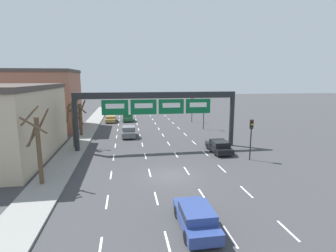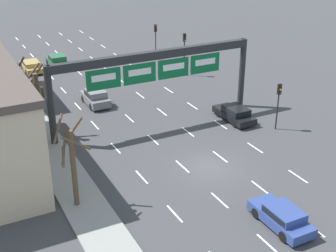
% 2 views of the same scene
% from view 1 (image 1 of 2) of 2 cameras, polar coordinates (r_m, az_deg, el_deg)
% --- Properties ---
extents(ground_plane, '(220.00, 220.00, 0.00)m').
position_cam_1_polar(ground_plane, '(22.52, 0.47, -10.79)').
color(ground_plane, '#3D3D3F').
extents(sidewalk_left, '(2.80, 110.00, 0.15)m').
position_cam_1_polar(sidewalk_left, '(23.05, -24.40, -11.06)').
color(sidewalk_left, gray).
rests_on(sidewalk_left, ground_plane).
extents(lane_dashes, '(10.02, 67.00, 0.01)m').
position_cam_1_polar(lane_dashes, '(35.33, -3.19, -2.95)').
color(lane_dashes, white).
rests_on(lane_dashes, ground_plane).
extents(sign_gantry, '(18.65, 0.70, 6.59)m').
position_cam_1_polar(sign_gantry, '(29.93, -2.36, 4.70)').
color(sign_gantry, '#232628').
rests_on(sign_gantry, ground_plane).
extents(building_near, '(9.44, 16.21, 7.49)m').
position_cam_1_polar(building_near, '(31.30, -32.68, 0.68)').
color(building_near, '#C6B293').
rests_on(building_near, ground_plane).
extents(building_far, '(10.91, 10.22, 9.49)m').
position_cam_1_polar(building_far, '(46.52, -25.81, 5.17)').
color(building_far, '#9E6651').
rests_on(building_far, ground_plane).
extents(car_gold, '(1.88, 4.65, 1.22)m').
position_cam_1_polar(car_gold, '(50.60, -12.32, 1.64)').
color(car_gold, '#A88947').
rests_on(car_gold, ground_plane).
extents(car_green, '(1.95, 4.01, 1.44)m').
position_cam_1_polar(car_green, '(50.83, -8.73, 1.91)').
color(car_green, '#235B38').
rests_on(car_green, ground_plane).
extents(car_grey, '(1.87, 4.05, 1.55)m').
position_cam_1_polar(car_grey, '(37.01, -8.55, -1.15)').
color(car_grey, slate).
rests_on(car_grey, ground_plane).
extents(car_blue, '(1.83, 4.27, 1.31)m').
position_cam_1_polar(car_blue, '(15.15, 6.15, -19.03)').
color(car_blue, navy).
rests_on(car_blue, ground_plane).
extents(car_black, '(1.84, 4.49, 1.34)m').
position_cam_1_polar(car_black, '(29.70, 11.06, -4.28)').
color(car_black, black).
rests_on(car_black, ground_plane).
extents(traffic_light_near_gantry, '(0.30, 0.35, 4.87)m').
position_cam_1_polar(traffic_light_near_gantry, '(42.33, 7.82, 3.94)').
color(traffic_light_near_gantry, black).
rests_on(traffic_light_near_gantry, ground_plane).
extents(traffic_light_mid_block, '(0.30, 0.35, 4.48)m').
position_cam_1_polar(traffic_light_mid_block, '(49.22, 5.26, 4.58)').
color(traffic_light_mid_block, black).
rests_on(traffic_light_mid_block, ground_plane).
extents(traffic_light_far_end, '(0.30, 0.35, 4.11)m').
position_cam_1_polar(traffic_light_far_end, '(27.21, 17.68, -1.09)').
color(traffic_light_far_end, black).
rests_on(traffic_light_far_end, ground_plane).
extents(tree_bare_closest, '(1.75, 1.93, 5.44)m').
position_cam_1_polar(tree_bare_closest, '(38.92, -18.56, 1.98)').
color(tree_bare_closest, brown).
rests_on(tree_bare_closest, sidewalk_left).
extents(tree_bare_second, '(2.08, 2.10, 5.94)m').
position_cam_1_polar(tree_bare_second, '(21.95, -26.47, -3.54)').
color(tree_bare_second, brown).
rests_on(tree_bare_second, sidewalk_left).
extents(tree_bare_third, '(1.73, 1.51, 6.01)m').
position_cam_1_polar(tree_bare_third, '(32.50, -19.86, 1.14)').
color(tree_bare_third, brown).
rests_on(tree_bare_third, sidewalk_left).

